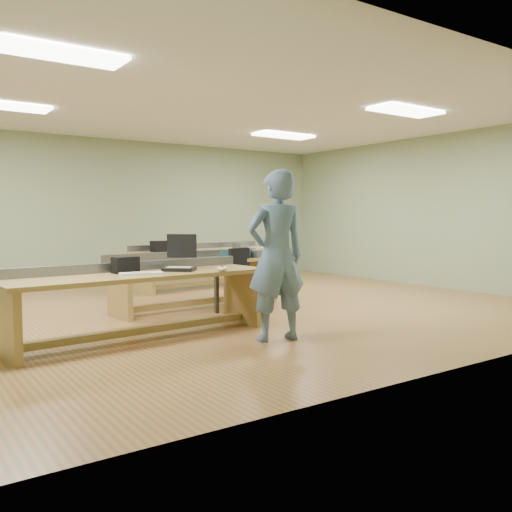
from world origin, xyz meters
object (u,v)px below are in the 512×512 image
object	(u,v)px
laptop_base	(179,269)
drinks_can	(190,256)
task_chair	(247,287)
mug	(191,256)
parts_bin_grey	(260,253)
workbench_front	(140,290)
workbench_mid	(196,272)
workbench_back	(207,259)
parts_bin_teal	(236,254)
camera_bag	(125,265)
person	(276,256)

from	to	relation	value
laptop_base	drinks_can	xyz separation A→B (m)	(0.81, 1.25, 0.04)
task_chair	mug	size ratio (longest dim) A/B	7.12
parts_bin_grey	workbench_front	bearing A→B (deg)	-153.11
workbench_mid	workbench_back	bearing A→B (deg)	51.89
workbench_mid	task_chair	xyz separation A→B (m)	(0.59, -0.51, -0.22)
drinks_can	parts_bin_teal	bearing A→B (deg)	4.52
drinks_can	camera_bag	bearing A→B (deg)	-141.14
laptop_base	mug	xyz separation A→B (m)	(0.95, 1.49, 0.03)
laptop_base	task_chair	world-z (taller)	task_chair
parts_bin_teal	drinks_can	world-z (taller)	parts_bin_teal
mug	drinks_can	distance (m)	0.28
workbench_front	task_chair	distance (m)	2.29
person	mug	size ratio (longest dim) A/B	14.83
person	parts_bin_grey	distance (m)	2.65
parts_bin_grey	camera_bag	bearing A→B (deg)	-156.19
person	parts_bin_teal	xyz separation A→B (m)	(0.92, 2.30, -0.14)
task_chair	parts_bin_teal	bearing A→B (deg)	67.22
camera_bag	parts_bin_grey	xyz separation A→B (m)	(2.72, 1.20, -0.03)
mug	drinks_can	world-z (taller)	drinks_can
laptop_base	drinks_can	world-z (taller)	drinks_can
workbench_mid	laptop_base	bearing A→B (deg)	-130.25
task_chair	mug	distance (m)	0.98
workbench_back	camera_bag	bearing A→B (deg)	-137.75
camera_bag	parts_bin_teal	xyz separation A→B (m)	(2.27, 1.23, -0.03)
parts_bin_grey	person	bearing A→B (deg)	-120.91
task_chair	parts_bin_grey	xyz separation A→B (m)	(0.50, 0.38, 0.47)
parts_bin_teal	mug	xyz separation A→B (m)	(-0.69, 0.17, -0.02)
parts_bin_grey	mug	bearing A→B (deg)	169.91
workbench_front	parts_bin_teal	xyz separation A→B (m)	(2.15, 1.34, 0.26)
camera_bag	task_chair	xyz separation A→B (m)	(2.21, 0.81, -0.51)
workbench_back	task_chair	size ratio (longest dim) A/B	3.42
task_chair	laptop_base	bearing A→B (deg)	-164.16
parts_bin_grey	mug	size ratio (longest dim) A/B	3.39
workbench_front	workbench_back	distance (m)	4.57
parts_bin_teal	workbench_mid	bearing A→B (deg)	171.47
workbench_mid	workbench_front	bearing A→B (deg)	-141.44
camera_bag	task_chair	size ratio (longest dim) A/B	0.30
person	task_chair	xyz separation A→B (m)	(0.86, 1.89, -0.62)
person	laptop_base	distance (m)	1.23
workbench_mid	camera_bag	size ratio (longest dim) A/B	10.08
camera_bag	parts_bin_grey	size ratio (longest dim) A/B	0.64
camera_bag	parts_bin_grey	distance (m)	2.97
task_chair	parts_bin_teal	size ratio (longest dim) A/B	2.34
person	laptop_base	world-z (taller)	person
task_chair	drinks_can	bearing A→B (deg)	141.81
workbench_back	person	bearing A→B (deg)	-116.68
person	mug	distance (m)	2.49
task_chair	parts_bin_grey	size ratio (longest dim) A/B	2.10
parts_bin_teal	parts_bin_grey	distance (m)	0.44
parts_bin_grey	drinks_can	size ratio (longest dim) A/B	3.42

